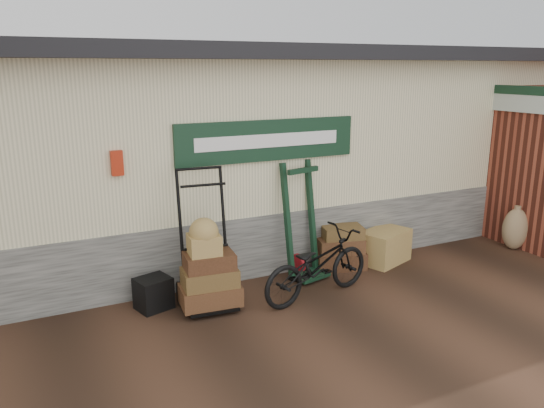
# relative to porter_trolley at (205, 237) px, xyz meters

# --- Properties ---
(ground) EXTENTS (80.00, 80.00, 0.00)m
(ground) POSITION_rel_porter_trolley_xyz_m (1.39, -0.50, -0.88)
(ground) COLOR black
(ground) RESTS_ON ground
(station_building) EXTENTS (14.40, 4.10, 3.20)m
(station_building) POSITION_rel_porter_trolley_xyz_m (1.39, 2.23, 0.74)
(station_building) COLOR #4C4C47
(station_building) RESTS_ON ground
(brick_outbuilding) EXTENTS (1.71, 4.51, 2.62)m
(brick_outbuilding) POSITION_rel_porter_trolley_xyz_m (6.09, 0.69, 0.43)
(brick_outbuilding) COLOR maroon
(brick_outbuilding) RESTS_ON ground
(porter_trolley) EXTENTS (0.94, 0.74, 1.75)m
(porter_trolley) POSITION_rel_porter_trolley_xyz_m (0.00, 0.00, 0.00)
(porter_trolley) COLOR black
(porter_trolley) RESTS_ON ground
(green_barrow) EXTENTS (0.69, 0.62, 1.64)m
(green_barrow) POSITION_rel_porter_trolley_xyz_m (1.53, 0.28, -0.06)
(green_barrow) COLOR black
(green_barrow) RESTS_ON ground
(suitcase_stack) EXTENTS (0.83, 0.64, 0.65)m
(suitcase_stack) POSITION_rel_porter_trolley_xyz_m (2.19, 0.31, -0.55)
(suitcase_stack) COLOR #3A2212
(suitcase_stack) RESTS_ON ground
(wicker_hamper) EXTENTS (0.89, 0.73, 0.50)m
(wicker_hamper) POSITION_rel_porter_trolley_xyz_m (2.94, 0.21, -0.63)
(wicker_hamper) COLOR olive
(wicker_hamper) RESTS_ON ground
(black_trunk) EXTENTS (0.48, 0.44, 0.40)m
(black_trunk) POSITION_rel_porter_trolley_xyz_m (-0.64, 0.15, -0.68)
(black_trunk) COLOR black
(black_trunk) RESTS_ON ground
(bicycle) EXTENTS (0.91, 1.78, 0.98)m
(bicycle) POSITION_rel_porter_trolley_xyz_m (1.34, -0.45, -0.38)
(bicycle) COLOR black
(bicycle) RESTS_ON ground
(burlap_sack_left) EXTENTS (0.50, 0.45, 0.69)m
(burlap_sack_left) POSITION_rel_porter_trolley_xyz_m (5.22, -0.25, -0.53)
(burlap_sack_left) COLOR brown
(burlap_sack_left) RESTS_ON ground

